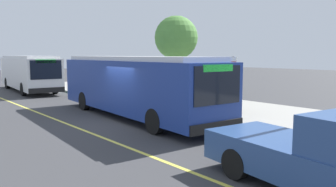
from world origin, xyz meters
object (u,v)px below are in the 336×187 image
at_px(pickup_truck, 330,159).
at_px(route_sign_post, 233,79).
at_px(transit_bus_second, 29,72).
at_px(transit_bus_main, 134,84).
at_px(waiting_bench, 216,98).

distance_m(pickup_truck, route_sign_post, 8.24).
height_order(transit_bus_second, route_sign_post, same).
relative_size(transit_bus_main, pickup_truck, 2.08).
bearing_deg(waiting_bench, transit_bus_second, -163.68).
height_order(transit_bus_main, transit_bus_second, same).
xyz_separation_m(transit_bus_second, waiting_bench, (16.55, 4.85, -0.98)).
relative_size(transit_bus_main, route_sign_post, 4.17).
bearing_deg(waiting_bench, route_sign_post, -35.43).
distance_m(transit_bus_main, transit_bus_second, 15.49).
distance_m(transit_bus_second, pickup_truck, 25.91).
height_order(transit_bus_main, waiting_bench, transit_bus_main).
height_order(pickup_truck, route_sign_post, route_sign_post).
bearing_deg(waiting_bench, transit_bus_main, -102.70).
height_order(pickup_truck, waiting_bench, pickup_truck).
distance_m(waiting_bench, route_sign_post, 3.57).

